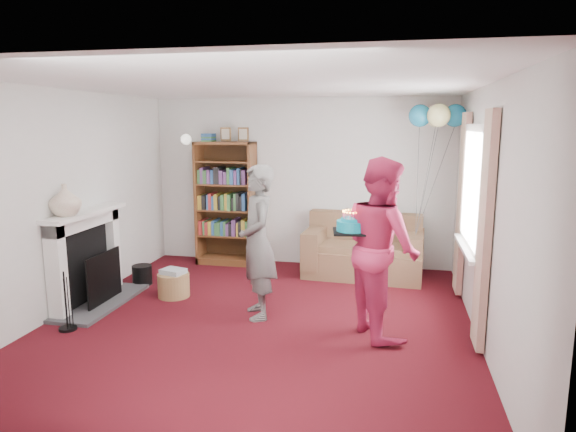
% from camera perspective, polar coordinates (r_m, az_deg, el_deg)
% --- Properties ---
extents(ground, '(5.00, 5.00, 0.00)m').
position_cam_1_polar(ground, '(5.65, -3.29, -11.79)').
color(ground, '#37080E').
rests_on(ground, ground).
extents(wall_back, '(4.50, 0.02, 2.50)m').
position_cam_1_polar(wall_back, '(7.74, 1.40, 3.79)').
color(wall_back, silver).
rests_on(wall_back, ground).
extents(wall_left, '(0.02, 5.00, 2.50)m').
position_cam_1_polar(wall_left, '(6.28, -23.75, 1.42)').
color(wall_left, silver).
rests_on(wall_left, ground).
extents(wall_right, '(0.02, 5.00, 2.50)m').
position_cam_1_polar(wall_right, '(5.21, 21.34, -0.06)').
color(wall_right, silver).
rests_on(wall_right, ground).
extents(ceiling, '(4.50, 5.00, 0.01)m').
position_cam_1_polar(ceiling, '(5.26, -3.58, 14.44)').
color(ceiling, white).
rests_on(ceiling, wall_back).
extents(fireplace, '(0.55, 1.80, 1.12)m').
position_cam_1_polar(fireplace, '(6.49, -21.07, -4.80)').
color(fireplace, '#3F3F42').
rests_on(fireplace, ground).
extents(window_bay, '(0.14, 2.02, 2.20)m').
position_cam_1_polar(window_bay, '(5.79, 19.81, 0.54)').
color(window_bay, white).
rests_on(window_bay, ground).
extents(wall_sconce, '(0.16, 0.23, 0.16)m').
position_cam_1_polar(wall_sconce, '(8.05, -11.25, 8.35)').
color(wall_sconce, gold).
rests_on(wall_sconce, ground).
extents(bookcase, '(0.88, 0.42, 2.06)m').
position_cam_1_polar(bookcase, '(7.86, -6.83, 1.32)').
color(bookcase, '#472B14').
rests_on(bookcase, ground).
extents(sofa, '(1.62, 0.86, 0.86)m').
position_cam_1_polar(sofa, '(7.36, 8.42, -3.99)').
color(sofa, brown).
rests_on(sofa, ground).
extents(wicker_basket, '(0.39, 0.39, 0.35)m').
position_cam_1_polar(wicker_basket, '(6.56, -12.59, -7.39)').
color(wicker_basket, olive).
rests_on(wicker_basket, ground).
extents(person_striped, '(0.62, 0.73, 1.69)m').
position_cam_1_polar(person_striped, '(5.60, -3.39, -2.92)').
color(person_striped, black).
rests_on(person_striped, ground).
extents(person_magenta, '(1.01, 1.09, 1.81)m').
position_cam_1_polar(person_magenta, '(5.21, 10.37, -3.42)').
color(person_magenta, '#BA254E').
rests_on(person_magenta, ground).
extents(birthday_cake, '(0.37, 0.37, 0.22)m').
position_cam_1_polar(birthday_cake, '(5.12, 7.14, -1.10)').
color(birthday_cake, black).
rests_on(birthday_cake, ground).
extents(balloons, '(0.73, 0.73, 1.71)m').
position_cam_1_polar(balloons, '(7.05, 16.27, 10.66)').
color(balloons, '#3F3F3F').
rests_on(balloons, ground).
extents(mantel_vase, '(0.37, 0.37, 0.35)m').
position_cam_1_polar(mantel_vase, '(6.08, -23.52, 1.64)').
color(mantel_vase, beige).
rests_on(mantel_vase, fireplace).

